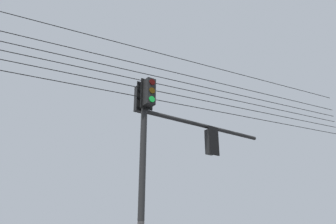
# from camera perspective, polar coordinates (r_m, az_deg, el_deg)

# --- Properties ---
(signal_mast_assembly) EXTENTS (1.32, 5.34, 6.93)m
(signal_mast_assembly) POSITION_cam_1_polar(r_m,az_deg,el_deg) (10.62, -0.50, -5.39)
(signal_mast_assembly) COLOR black
(signal_mast_assembly) RESTS_ON ground
(overhead_wire_span) EXTENTS (4.42, 17.29, 2.37)m
(overhead_wire_span) POSITION_cam_1_polar(r_m,az_deg,el_deg) (11.40, -0.26, 5.50)
(overhead_wire_span) COLOR black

